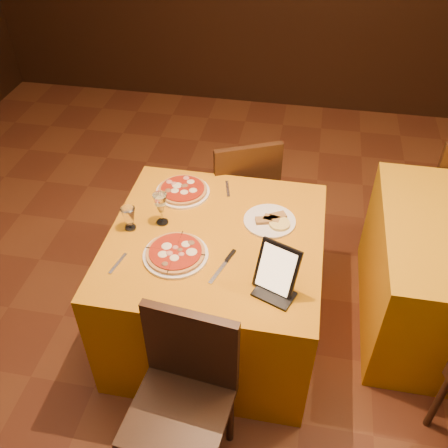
% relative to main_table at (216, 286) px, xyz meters
% --- Properties ---
extents(floor, '(6.00, 7.00, 0.01)m').
position_rel_main_table_xyz_m(floor, '(0.17, -0.53, -0.38)').
color(floor, '#5E2D19').
rests_on(floor, ground).
extents(main_table, '(1.10, 1.10, 0.75)m').
position_rel_main_table_xyz_m(main_table, '(0.00, 0.00, 0.00)').
color(main_table, orange).
rests_on(main_table, floor).
extents(chair_main_near, '(0.50, 0.50, 0.91)m').
position_rel_main_table_xyz_m(chair_main_near, '(0.00, -0.83, 0.08)').
color(chair_main_near, '#30240F').
rests_on(chair_main_near, floor).
extents(chair_main_far, '(0.53, 0.53, 0.91)m').
position_rel_main_table_xyz_m(chair_main_far, '(0.00, 0.80, 0.08)').
color(chair_main_far, black).
rests_on(chair_main_far, floor).
extents(pizza_near, '(0.32, 0.32, 0.03)m').
position_rel_main_table_xyz_m(pizza_near, '(-0.16, -0.18, 0.39)').
color(pizza_near, white).
rests_on(pizza_near, main_table).
extents(pizza_far, '(0.31, 0.31, 0.03)m').
position_rel_main_table_xyz_m(pizza_far, '(-0.25, 0.33, 0.39)').
color(pizza_far, white).
rests_on(pizza_far, main_table).
extents(cutlet_dish, '(0.28, 0.28, 0.03)m').
position_rel_main_table_xyz_m(cutlet_dish, '(0.26, 0.17, 0.39)').
color(cutlet_dish, white).
rests_on(cutlet_dish, main_table).
extents(wine_glass, '(0.08, 0.08, 0.19)m').
position_rel_main_table_xyz_m(wine_glass, '(-0.30, 0.06, 0.47)').
color(wine_glass, '#FFF090').
rests_on(wine_glass, main_table).
extents(water_glass, '(0.09, 0.09, 0.13)m').
position_rel_main_table_xyz_m(water_glass, '(-0.45, -0.02, 0.44)').
color(water_glass, white).
rests_on(water_glass, main_table).
extents(tablet, '(0.22, 0.16, 0.23)m').
position_rel_main_table_xyz_m(tablet, '(0.34, -0.29, 0.49)').
color(tablet, black).
rests_on(tablet, main_table).
extents(knife, '(0.09, 0.23, 0.01)m').
position_rel_main_table_xyz_m(knife, '(0.08, -0.21, 0.38)').
color(knife, silver).
rests_on(knife, main_table).
extents(fork_near, '(0.05, 0.15, 0.01)m').
position_rel_main_table_xyz_m(fork_near, '(-0.42, -0.28, 0.38)').
color(fork_near, '#B8B8BF').
rests_on(fork_near, main_table).
extents(fork_far, '(0.05, 0.15, 0.01)m').
position_rel_main_table_xyz_m(fork_far, '(-0.01, 0.41, 0.38)').
color(fork_far, silver).
rests_on(fork_far, main_table).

